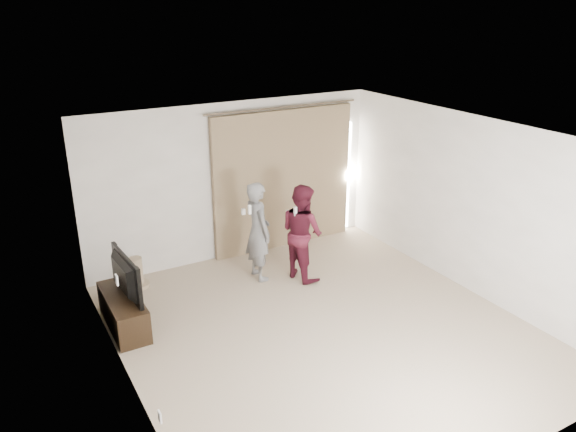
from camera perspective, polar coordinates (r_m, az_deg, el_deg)
The scene contains 10 objects.
floor at distance 7.59m, azimuth 3.63°, elevation -11.43°, with size 5.50×5.50×0.00m, color tan.
wall_back at distance 9.24m, azimuth -5.53°, elevation 3.54°, with size 5.00×0.04×2.60m, color white.
wall_left at distance 6.09m, azimuth -16.35°, elevation -6.97°, with size 0.04×5.50×2.60m.
ceiling at distance 6.57m, azimuth 4.15°, elevation 8.05°, with size 5.00×5.50×0.01m, color white.
curtain at distance 9.60m, azimuth -0.36°, elevation 3.71°, with size 2.80×0.11×2.46m.
tv_console at distance 7.83m, azimuth -16.37°, elevation -9.31°, with size 0.41×1.18×0.45m, color black.
tv at distance 7.59m, azimuth -16.77°, elevation -5.95°, with size 1.00×0.13×0.58m, color black.
scratching_post at distance 8.82m, azimuth -15.13°, elevation -5.82°, with size 0.36×0.36×0.48m.
person_man at distance 8.57m, azimuth -3.07°, elevation -1.54°, with size 0.39×0.57×1.56m.
person_woman at distance 8.60m, azimuth 1.43°, elevation -1.62°, with size 0.68×0.82×1.51m.
Camera 1 is at (-3.56, -5.31, 4.08)m, focal length 35.00 mm.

